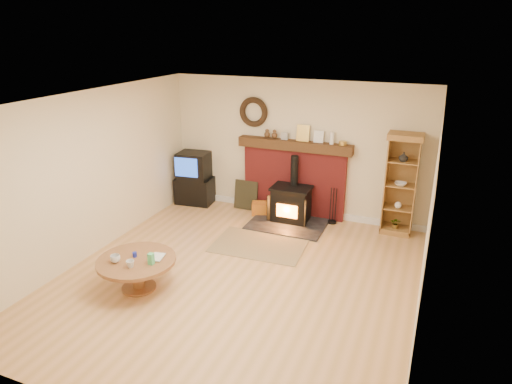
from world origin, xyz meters
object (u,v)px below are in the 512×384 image
at_px(wood_stove, 290,205).
at_px(coffee_table, 137,265).
at_px(tv_unit, 194,179).
at_px(curio_cabinet, 401,184).

relative_size(wood_stove, coffee_table, 1.28).
relative_size(wood_stove, tv_unit, 1.29).
distance_m(curio_cabinet, coffee_table, 4.62).
relative_size(tv_unit, curio_cabinet, 0.60).
xyz_separation_m(curio_cabinet, coffee_table, (-3.16, -3.32, -0.53)).
xyz_separation_m(wood_stove, coffee_table, (-1.25, -3.04, 0.05)).
height_order(wood_stove, tv_unit, wood_stove).
bearing_deg(curio_cabinet, wood_stove, -171.55).
bearing_deg(wood_stove, tv_unit, 174.74).
relative_size(curio_cabinet, coffee_table, 1.66).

